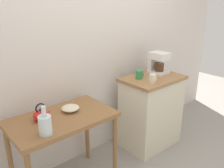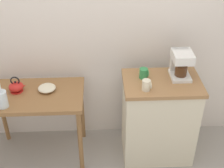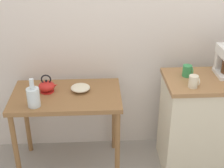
{
  "view_description": "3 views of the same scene",
  "coord_description": "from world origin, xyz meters",
  "px_view_note": "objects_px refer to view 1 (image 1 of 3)",
  "views": [
    {
      "loc": [
        -1.51,
        -1.66,
        1.75
      ],
      "look_at": [
        -0.05,
        0.04,
        0.95
      ],
      "focal_mm": 37.89,
      "sensor_mm": 36.0,
      "label": 1
    },
    {
      "loc": [
        -0.01,
        -2.35,
        2.44
      ],
      "look_at": [
        0.1,
        0.05,
        0.87
      ],
      "focal_mm": 49.85,
      "sensor_mm": 36.0,
      "label": 2
    },
    {
      "loc": [
        -0.37,
        -2.34,
        2.1
      ],
      "look_at": [
        -0.25,
        -0.03,
        0.9
      ],
      "focal_mm": 51.66,
      "sensor_mm": 36.0,
      "label": 3
    }
  ],
  "objects_px": {
    "coffee_maker": "(158,62)",
    "mug_small_cream": "(153,79)",
    "teakettle": "(41,115)",
    "bowl_stoneware": "(70,108)",
    "mug_tall_green": "(139,75)",
    "glass_carafe_vase": "(45,125)"
  },
  "relations": [
    {
      "from": "coffee_maker",
      "to": "mug_small_cream",
      "type": "xyz_separation_m",
      "value": [
        -0.34,
        -0.22,
        -0.09
      ]
    },
    {
      "from": "coffee_maker",
      "to": "teakettle",
      "type": "bearing_deg",
      "value": -179.92
    },
    {
      "from": "coffee_maker",
      "to": "mug_small_cream",
      "type": "distance_m",
      "value": 0.42
    },
    {
      "from": "teakettle",
      "to": "coffee_maker",
      "type": "relative_size",
      "value": 0.65
    },
    {
      "from": "bowl_stoneware",
      "to": "mug_tall_green",
      "type": "distance_m",
      "value": 0.92
    },
    {
      "from": "mug_tall_green",
      "to": "glass_carafe_vase",
      "type": "bearing_deg",
      "value": -170.31
    },
    {
      "from": "bowl_stoneware",
      "to": "mug_tall_green",
      "type": "xyz_separation_m",
      "value": [
        0.91,
        -0.01,
        0.15
      ]
    },
    {
      "from": "mug_tall_green",
      "to": "mug_small_cream",
      "type": "xyz_separation_m",
      "value": [
        -0.0,
        -0.2,
        0.0
      ]
    },
    {
      "from": "glass_carafe_vase",
      "to": "coffee_maker",
      "type": "distance_m",
      "value": 1.64
    },
    {
      "from": "teakettle",
      "to": "bowl_stoneware",
      "type": "bearing_deg",
      "value": -0.81
    },
    {
      "from": "teakettle",
      "to": "glass_carafe_vase",
      "type": "height_order",
      "value": "glass_carafe_vase"
    },
    {
      "from": "teakettle",
      "to": "glass_carafe_vase",
      "type": "distance_m",
      "value": 0.25
    },
    {
      "from": "bowl_stoneware",
      "to": "coffee_maker",
      "type": "distance_m",
      "value": 1.27
    },
    {
      "from": "mug_tall_green",
      "to": "coffee_maker",
      "type": "bearing_deg",
      "value": 3.24
    },
    {
      "from": "glass_carafe_vase",
      "to": "bowl_stoneware",
      "type": "bearing_deg",
      "value": 32.78
    },
    {
      "from": "coffee_maker",
      "to": "mug_small_cream",
      "type": "bearing_deg",
      "value": -147.59
    },
    {
      "from": "bowl_stoneware",
      "to": "teakettle",
      "type": "relative_size",
      "value": 0.98
    },
    {
      "from": "bowl_stoneware",
      "to": "glass_carafe_vase",
      "type": "distance_m",
      "value": 0.43
    },
    {
      "from": "glass_carafe_vase",
      "to": "mug_small_cream",
      "type": "xyz_separation_m",
      "value": [
        1.26,
        0.02,
        0.09
      ]
    },
    {
      "from": "glass_carafe_vase",
      "to": "teakettle",
      "type": "bearing_deg",
      "value": 72.6
    },
    {
      "from": "coffee_maker",
      "to": "mug_small_cream",
      "type": "height_order",
      "value": "coffee_maker"
    },
    {
      "from": "glass_carafe_vase",
      "to": "mug_small_cream",
      "type": "bearing_deg",
      "value": 0.79
    }
  ]
}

